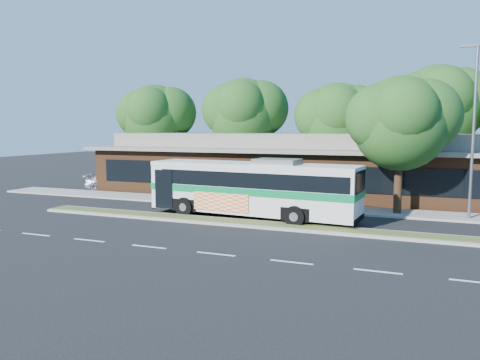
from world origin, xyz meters
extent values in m
plane|color=black|center=(0.00, 0.00, 0.00)|extent=(120.00, 120.00, 0.00)
cube|color=#465C27|center=(0.00, 0.60, 0.07)|extent=(26.00, 1.10, 0.15)
cube|color=gray|center=(0.00, 6.40, 0.06)|extent=(44.00, 2.60, 0.12)
cube|color=black|center=(-18.00, 10.00, 0.01)|extent=(14.00, 12.00, 0.01)
cube|color=#55311A|center=(0.00, 13.00, 1.60)|extent=(32.00, 10.00, 3.20)
cube|color=slate|center=(0.00, 13.00, 3.32)|extent=(33.20, 11.20, 0.24)
cube|color=slate|center=(0.00, 13.00, 3.95)|extent=(30.00, 8.00, 1.00)
cube|color=black|center=(0.00, 7.97, 1.70)|extent=(30.00, 0.06, 1.60)
cylinder|color=slate|center=(9.60, 6.00, 4.50)|extent=(0.16, 0.16, 9.00)
cube|color=slate|center=(9.20, 6.00, 9.00)|extent=(0.90, 0.18, 0.14)
cylinder|color=black|center=(-15.00, 15.00, 1.99)|extent=(0.44, 0.44, 3.99)
sphere|color=#164317|center=(-15.00, 15.00, 5.73)|extent=(5.80, 5.80, 5.80)
sphere|color=#164317|center=(-13.70, 15.43, 6.19)|extent=(4.52, 4.52, 4.52)
cylinder|color=black|center=(-7.00, 16.00, 2.10)|extent=(0.44, 0.44, 4.20)
sphere|color=#164317|center=(-7.00, 16.00, 6.00)|extent=(6.00, 6.00, 6.00)
sphere|color=#164317|center=(-5.65, 16.45, 6.48)|extent=(4.68, 4.68, 4.68)
cylinder|color=black|center=(1.00, 15.00, 1.89)|extent=(0.44, 0.44, 3.78)
sphere|color=#164317|center=(1.00, 15.00, 5.46)|extent=(5.60, 5.60, 5.60)
sphere|color=#164317|center=(2.26, 15.42, 5.91)|extent=(4.37, 4.37, 4.37)
cylinder|color=black|center=(8.00, 16.00, 2.21)|extent=(0.44, 0.44, 4.41)
sphere|color=#164317|center=(8.00, 16.00, 6.27)|extent=(6.20, 6.20, 6.20)
sphere|color=#164317|center=(9.39, 16.46, 6.77)|extent=(4.84, 4.84, 4.84)
cube|color=silver|center=(-1.24, 2.40, 1.64)|extent=(11.61, 3.36, 2.63)
cube|color=black|center=(-0.96, 2.38, 2.17)|extent=(10.70, 3.33, 0.79)
cube|color=silver|center=(-1.24, 2.40, 2.84)|extent=(11.63, 3.38, 0.25)
cube|color=#05713A|center=(-1.24, 2.40, 1.56)|extent=(11.68, 3.42, 0.36)
cube|color=black|center=(-6.97, 2.87, 1.96)|extent=(0.23, 2.14, 1.63)
cube|color=black|center=(4.48, 1.93, 2.26)|extent=(0.22, 1.99, 1.05)
cube|color=#E14276|center=(-2.58, 1.25, 0.96)|extent=(3.24, 0.31, 0.95)
cube|color=slate|center=(0.18, 2.28, 3.09)|extent=(2.41, 1.71, 0.29)
cylinder|color=black|center=(-4.86, 1.49, 0.52)|extent=(1.07, 0.43, 1.05)
cylinder|color=black|center=(-4.67, 3.88, 0.52)|extent=(1.07, 0.43, 1.05)
cylinder|color=black|center=(1.51, 0.97, 0.52)|extent=(1.07, 0.43, 1.05)
cylinder|color=black|center=(1.71, 3.36, 0.52)|extent=(1.07, 0.43, 1.05)
imported|color=silver|center=(-15.24, 9.16, 0.64)|extent=(4.74, 3.15, 1.28)
cylinder|color=black|center=(6.00, 6.20, 1.76)|extent=(0.44, 0.44, 3.52)
sphere|color=#164317|center=(6.00, 6.20, 5.07)|extent=(5.18, 5.18, 5.18)
sphere|color=#164317|center=(7.16, 6.59, 5.49)|extent=(4.04, 4.04, 4.04)
camera|label=1|loc=(7.32, -20.96, 4.80)|focal=35.00mm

